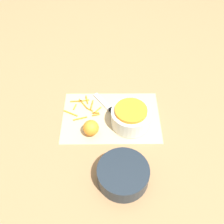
% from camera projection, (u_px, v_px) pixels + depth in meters
% --- Properties ---
extents(ground_plane, '(4.00, 4.00, 0.00)m').
position_uv_depth(ground_plane, '(112.00, 117.00, 1.17)').
color(ground_plane, '#9E754C').
extents(cutting_board, '(0.43, 0.29, 0.01)m').
position_uv_depth(cutting_board, '(112.00, 117.00, 1.17)').
color(cutting_board, '#CCB284').
rests_on(cutting_board, ground_plane).
extents(bowl_speckled, '(0.17, 0.17, 0.09)m').
position_uv_depth(bowl_speckled, '(132.00, 116.00, 1.11)').
color(bowl_speckled, silver).
rests_on(bowl_speckled, cutting_board).
extents(bowl_dark, '(0.19, 0.19, 0.07)m').
position_uv_depth(bowl_dark, '(124.00, 174.00, 0.95)').
color(bowl_dark, '#1E2833').
rests_on(bowl_dark, ground_plane).
extents(knife, '(0.15, 0.20, 0.02)m').
position_uv_depth(knife, '(115.00, 113.00, 1.18)').
color(knife, black).
rests_on(knife, cutting_board).
extents(orange_left, '(0.07, 0.07, 0.07)m').
position_uv_depth(orange_left, '(92.00, 128.00, 1.09)').
color(orange_left, orange).
rests_on(orange_left, cutting_board).
extents(peel_pile, '(0.17, 0.15, 0.01)m').
position_uv_depth(peel_pile, '(85.00, 108.00, 1.20)').
color(peel_pile, orange).
rests_on(peel_pile, cutting_board).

